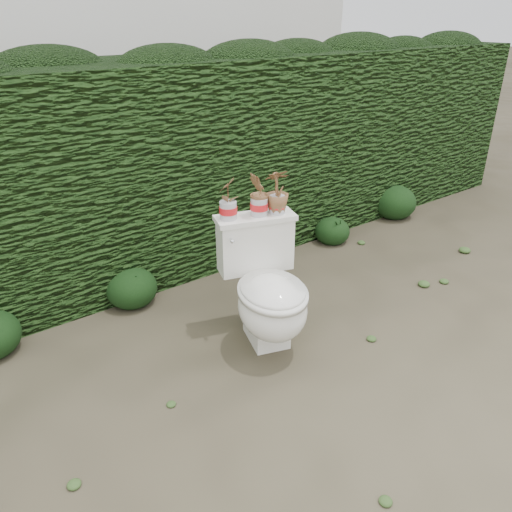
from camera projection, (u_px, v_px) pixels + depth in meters
ground at (289, 346)px, 3.17m from camera, size 60.00×60.00×0.00m
hedge at (162, 166)px, 3.97m from camera, size 8.00×1.00×1.60m
house_wall at (48, 4)px, 6.93m from camera, size 8.00×3.50×4.00m
toilet at (268, 293)px, 3.06m from camera, size 0.64×0.78×0.78m
potted_plant_left at (228, 199)px, 2.97m from camera, size 0.16×0.15×0.25m
potted_plant_center at (259, 195)px, 3.03m from camera, size 0.18×0.18×0.26m
potted_plant_right at (277, 193)px, 3.06m from camera, size 0.18×0.18×0.26m
liriope_clump_2 at (131, 284)px, 3.58m from camera, size 0.37×0.37×0.30m
liriope_clump_3 at (250, 255)px, 4.06m from camera, size 0.32×0.32×0.26m
liriope_clump_4 at (332, 228)px, 4.55m from camera, size 0.32×0.32×0.26m
liriope_clump_5 at (395, 200)px, 5.10m from camera, size 0.44×0.44×0.35m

